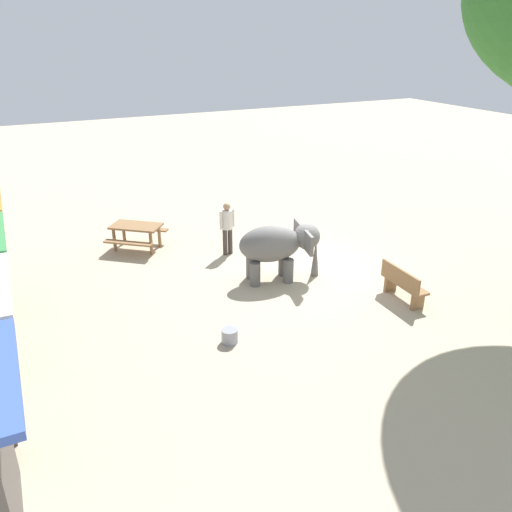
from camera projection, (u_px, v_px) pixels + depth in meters
The scene contains 6 objects.
ground_plane at pixel (307, 273), 14.48m from camera, with size 60.00×60.00×0.00m, color #BAA88C.
elephant at pixel (278, 245), 13.71m from camera, with size 1.55×2.27×1.56m.
person_handler at pixel (227, 225), 15.31m from camera, with size 0.32×0.51×1.62m.
wooden_bench at pixel (403, 283), 12.82m from camera, with size 1.41×0.44×0.88m.
picnic_table_near at pixel (136, 231), 15.83m from camera, with size 2.09×2.10×0.78m.
feed_bucket at pixel (230, 336), 11.20m from camera, with size 0.36×0.36×0.32m, color gray.
Camera 1 is at (-11.13, 6.99, 6.26)m, focal length 36.19 mm.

